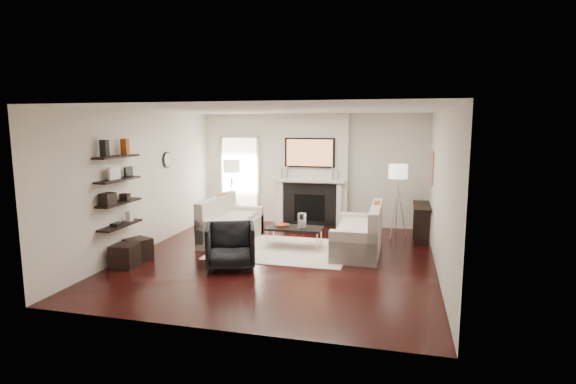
% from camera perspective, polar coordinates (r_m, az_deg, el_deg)
% --- Properties ---
extents(room_envelope, '(6.00, 6.00, 6.00)m').
position_cam_1_polar(room_envelope, '(8.07, -1.03, 0.78)').
color(room_envelope, black).
rests_on(room_envelope, ground).
extents(chimney_breast, '(1.80, 0.25, 2.70)m').
position_cam_1_polar(chimney_breast, '(10.86, 2.92, 2.79)').
color(chimney_breast, silver).
rests_on(chimney_breast, floor).
extents(fireplace_surround, '(1.30, 0.02, 1.04)m').
position_cam_1_polar(fireplace_surround, '(10.84, 2.75, -1.65)').
color(fireplace_surround, black).
rests_on(fireplace_surround, floor).
extents(firebox, '(0.75, 0.02, 0.65)m').
position_cam_1_polar(firebox, '(10.85, 2.74, -2.01)').
color(firebox, black).
rests_on(firebox, floor).
extents(mantel_pilaster_l, '(0.12, 0.08, 1.10)m').
position_cam_1_polar(mantel_pilaster_l, '(10.97, -0.97, -1.36)').
color(mantel_pilaster_l, white).
rests_on(mantel_pilaster_l, floor).
extents(mantel_pilaster_r, '(0.12, 0.08, 1.10)m').
position_cam_1_polar(mantel_pilaster_r, '(10.69, 6.51, -1.67)').
color(mantel_pilaster_r, white).
rests_on(mantel_pilaster_r, floor).
extents(mantel_shelf, '(1.70, 0.18, 0.07)m').
position_cam_1_polar(mantel_shelf, '(10.70, 2.72, 1.47)').
color(mantel_shelf, white).
rests_on(mantel_shelf, chimney_breast).
extents(tv_body, '(1.20, 0.06, 0.70)m').
position_cam_1_polar(tv_body, '(10.66, 2.77, 5.01)').
color(tv_body, black).
rests_on(tv_body, chimney_breast).
extents(tv_screen, '(1.10, 0.00, 0.62)m').
position_cam_1_polar(tv_screen, '(10.63, 2.74, 5.00)').
color(tv_screen, '#BF723F').
rests_on(tv_screen, tv_body).
extents(candlestick_l_tall, '(0.04, 0.04, 0.30)m').
position_cam_1_polar(candlestick_l_tall, '(10.81, -0.12, 2.54)').
color(candlestick_l_tall, silver).
rests_on(candlestick_l_tall, mantel_shelf).
extents(candlestick_l_short, '(0.04, 0.04, 0.24)m').
position_cam_1_polar(candlestick_l_short, '(10.85, -0.79, 2.40)').
color(candlestick_l_short, silver).
rests_on(candlestick_l_short, mantel_shelf).
extents(candlestick_r_tall, '(0.04, 0.04, 0.30)m').
position_cam_1_polar(candlestick_r_tall, '(10.60, 5.66, 2.37)').
color(candlestick_r_tall, silver).
rests_on(candlestick_r_tall, mantel_shelf).
extents(candlestick_r_short, '(0.04, 0.04, 0.24)m').
position_cam_1_polar(candlestick_r_short, '(10.58, 6.35, 2.19)').
color(candlestick_r_short, silver).
rests_on(candlestick_r_short, mantel_shelf).
extents(hallway_panel, '(0.90, 0.02, 2.10)m').
position_cam_1_polar(hallway_panel, '(11.49, -6.08, 1.57)').
color(hallway_panel, white).
rests_on(hallway_panel, floor).
extents(door_trim_l, '(0.06, 0.06, 2.16)m').
position_cam_1_polar(door_trim_l, '(11.64, -8.33, 1.62)').
color(door_trim_l, white).
rests_on(door_trim_l, floor).
extents(door_trim_r, '(0.06, 0.06, 2.16)m').
position_cam_1_polar(door_trim_r, '(11.31, -3.83, 1.49)').
color(door_trim_r, white).
rests_on(door_trim_r, floor).
extents(door_trim_top, '(1.02, 0.06, 0.06)m').
position_cam_1_polar(door_trim_top, '(11.39, -6.20, 6.96)').
color(door_trim_top, white).
rests_on(door_trim_top, wall_back).
extents(rug, '(2.60, 2.00, 0.01)m').
position_cam_1_polar(rug, '(8.92, -0.85, -7.29)').
color(rug, beige).
rests_on(rug, floor).
extents(loveseat_left_base, '(0.85, 1.80, 0.42)m').
position_cam_1_polar(loveseat_left_base, '(9.59, -7.14, -4.96)').
color(loveseat_left_base, beige).
rests_on(loveseat_left_base, floor).
extents(loveseat_left_back, '(0.18, 1.80, 0.80)m').
position_cam_1_polar(loveseat_left_back, '(9.65, -9.03, -3.00)').
color(loveseat_left_back, beige).
rests_on(loveseat_left_back, floor).
extents(loveseat_left_arm_n, '(0.85, 0.18, 0.60)m').
position_cam_1_polar(loveseat_left_arm_n, '(8.84, -9.05, -5.57)').
color(loveseat_left_arm_n, beige).
rests_on(loveseat_left_arm_n, floor).
extents(loveseat_left_arm_s, '(0.85, 0.18, 0.60)m').
position_cam_1_polar(loveseat_left_arm_s, '(10.31, -5.52, -3.46)').
color(loveseat_left_arm_s, beige).
rests_on(loveseat_left_arm_s, floor).
extents(loveseat_left_cushion, '(0.63, 1.44, 0.10)m').
position_cam_1_polar(loveseat_left_cushion, '(9.51, -6.89, -3.46)').
color(loveseat_left_cushion, beige).
rests_on(loveseat_left_cushion, loveseat_left_base).
extents(pillow_left_orange, '(0.10, 0.42, 0.42)m').
position_cam_1_polar(pillow_left_orange, '(9.88, -8.38, -1.50)').
color(pillow_left_orange, '#974012').
rests_on(pillow_left_orange, loveseat_left_cushion).
extents(pillow_left_charcoal, '(0.10, 0.40, 0.40)m').
position_cam_1_polar(pillow_left_charcoal, '(9.34, -9.78, -2.19)').
color(pillow_left_charcoal, black).
rests_on(pillow_left_charcoal, loveseat_left_cushion).
extents(loveseat_right_base, '(0.85, 1.80, 0.42)m').
position_cam_1_polar(loveseat_right_base, '(8.80, 8.81, -6.23)').
color(loveseat_right_base, beige).
rests_on(loveseat_right_base, floor).
extents(loveseat_right_back, '(0.18, 1.80, 0.80)m').
position_cam_1_polar(loveseat_right_back, '(8.71, 11.06, -4.31)').
color(loveseat_right_back, beige).
rests_on(loveseat_right_back, floor).
extents(loveseat_right_arm_n, '(0.85, 0.18, 0.60)m').
position_cam_1_polar(loveseat_right_arm_n, '(8.00, 8.28, -7.06)').
color(loveseat_right_arm_n, beige).
rests_on(loveseat_right_arm_n, floor).
extents(loveseat_right_arm_s, '(0.85, 0.18, 0.60)m').
position_cam_1_polar(loveseat_right_arm_s, '(9.57, 9.27, -4.49)').
color(loveseat_right_arm_s, beige).
rests_on(loveseat_right_arm_s, floor).
extents(loveseat_right_cushion, '(0.63, 1.44, 0.10)m').
position_cam_1_polar(loveseat_right_cushion, '(8.74, 8.52, -4.57)').
color(loveseat_right_cushion, beige).
rests_on(loveseat_right_cushion, loveseat_right_base).
extents(pillow_right_orange, '(0.10, 0.42, 0.42)m').
position_cam_1_polar(pillow_right_orange, '(8.96, 11.20, -2.62)').
color(pillow_right_orange, '#974012').
rests_on(pillow_right_orange, loveseat_right_cushion).
extents(pillow_right_charcoal, '(0.10, 0.40, 0.40)m').
position_cam_1_polar(pillow_right_charcoal, '(8.37, 10.98, -3.47)').
color(pillow_right_charcoal, black).
rests_on(pillow_right_charcoal, loveseat_right_cushion).
extents(coffee_table, '(1.10, 0.55, 0.04)m').
position_cam_1_polar(coffee_table, '(8.96, 0.84, -4.61)').
color(coffee_table, black).
rests_on(coffee_table, floor).
extents(coffee_leg_nw, '(0.02, 0.02, 0.38)m').
position_cam_1_polar(coffee_leg_nw, '(8.93, -2.63, -6.06)').
color(coffee_leg_nw, silver).
rests_on(coffee_leg_nw, floor).
extents(coffee_leg_ne, '(0.02, 0.02, 0.38)m').
position_cam_1_polar(coffee_leg_ne, '(8.70, 3.73, -6.46)').
color(coffee_leg_ne, silver).
rests_on(coffee_leg_ne, floor).
extents(coffee_leg_sw, '(0.02, 0.02, 0.38)m').
position_cam_1_polar(coffee_leg_sw, '(9.34, -1.85, -5.40)').
color(coffee_leg_sw, silver).
rests_on(coffee_leg_sw, floor).
extents(coffee_leg_se, '(0.02, 0.02, 0.38)m').
position_cam_1_polar(coffee_leg_se, '(9.12, 4.23, -5.75)').
color(coffee_leg_se, silver).
rests_on(coffee_leg_se, floor).
extents(hurricane_glass, '(0.17, 0.17, 0.30)m').
position_cam_1_polar(hurricane_glass, '(8.89, 1.79, -3.66)').
color(hurricane_glass, white).
rests_on(hurricane_glass, coffee_table).
extents(hurricane_candle, '(0.11, 0.11, 0.16)m').
position_cam_1_polar(hurricane_candle, '(8.90, 1.79, -4.07)').
color(hurricane_candle, white).
rests_on(hurricane_candle, coffee_table).
extents(copper_bowl, '(0.28, 0.28, 0.05)m').
position_cam_1_polar(copper_bowl, '(9.01, -0.71, -4.25)').
color(copper_bowl, '#A7401B').
rests_on(copper_bowl, coffee_table).
extents(armchair, '(1.03, 1.00, 0.84)m').
position_cam_1_polar(armchair, '(7.82, -7.32, -6.52)').
color(armchair, black).
rests_on(armchair, floor).
extents(lamp_left_post, '(0.02, 0.02, 1.20)m').
position_cam_1_polar(lamp_left_post, '(11.01, -7.10, -1.12)').
color(lamp_left_post, silver).
rests_on(lamp_left_post, floor).
extents(lamp_left_shade, '(0.40, 0.40, 0.30)m').
position_cam_1_polar(lamp_left_shade, '(10.89, -7.18, 3.29)').
color(lamp_left_shade, white).
rests_on(lamp_left_shade, lamp_left_post).
extents(lamp_left_leg_a, '(0.25, 0.02, 1.23)m').
position_cam_1_polar(lamp_left_leg_a, '(10.97, -6.56, -1.15)').
color(lamp_left_leg_a, silver).
rests_on(lamp_left_leg_a, floor).
extents(lamp_left_leg_b, '(0.14, 0.22, 1.23)m').
position_cam_1_polar(lamp_left_leg_b, '(11.11, -7.19, -1.03)').
color(lamp_left_leg_b, silver).
rests_on(lamp_left_leg_b, floor).
extents(lamp_left_leg_c, '(0.14, 0.22, 1.23)m').
position_cam_1_polar(lamp_left_leg_c, '(10.94, -7.55, -1.19)').
color(lamp_left_leg_c, silver).
rests_on(lamp_left_leg_c, floor).
extents(lamp_right_post, '(0.02, 0.02, 1.20)m').
position_cam_1_polar(lamp_right_post, '(10.00, 13.63, -2.29)').
color(lamp_right_post, silver).
rests_on(lamp_right_post, floor).
extents(lamp_right_shade, '(0.40, 0.40, 0.30)m').
position_cam_1_polar(lamp_right_shade, '(9.87, 13.80, 2.56)').
color(lamp_right_shade, white).
rests_on(lamp_right_shade, lamp_right_post).
extents(lamp_right_leg_a, '(0.25, 0.02, 1.23)m').
position_cam_1_polar(lamp_right_leg_a, '(10.00, 14.26, -2.32)').
color(lamp_right_leg_a, silver).
rests_on(lamp_right_leg_a, floor).
extents(lamp_right_leg_b, '(0.14, 0.22, 1.23)m').
position_cam_1_polar(lamp_right_leg_b, '(10.09, 13.32, -2.18)').
color(lamp_right_leg_b, silver).
rests_on(lamp_right_leg_b, floor).
extents(lamp_right_leg_c, '(0.14, 0.22, 1.23)m').
position_cam_1_polar(lamp_right_leg_c, '(9.90, 13.31, -2.38)').
color(lamp_right_leg_c, silver).
rests_on(lamp_right_leg_c, floor).
extents(console_top, '(0.35, 1.20, 0.04)m').
position_cam_1_polar(console_top, '(9.96, 16.65, -1.69)').
color(console_top, black).
rests_on(console_top, floor).
extents(console_leg_n, '(0.30, 0.04, 0.71)m').
position_cam_1_polar(console_leg_n, '(9.50, 16.69, -4.50)').
color(console_leg_n, black).
rests_on(console_leg_n, floor).
extents(console_leg_s, '(0.30, 0.04, 0.71)m').
position_cam_1_polar(console_leg_s, '(10.57, 16.43, -3.17)').
color(console_leg_s, black).
rests_on(console_leg_s, floor).
extents(wall_art, '(0.03, 0.70, 0.70)m').
position_cam_1_polar(wall_art, '(9.83, 17.79, 2.96)').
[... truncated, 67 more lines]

